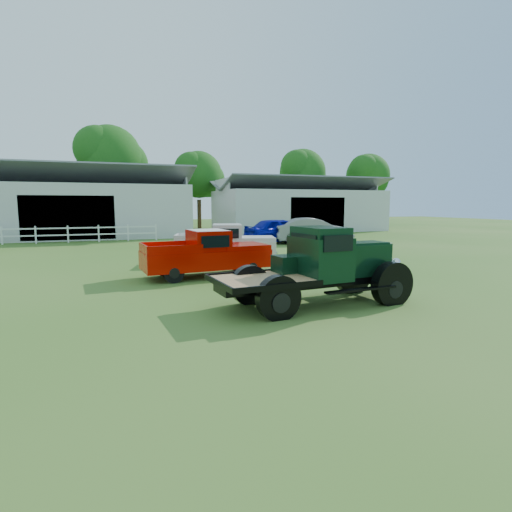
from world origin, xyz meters
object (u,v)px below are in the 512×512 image
object	(u,v)px
red_pickup	(206,253)
misc_car_grey	(313,231)
misc_car_blue	(280,230)
white_pickup	(225,244)
vintage_flatbed	(316,266)

from	to	relation	value
red_pickup	misc_car_grey	distance (m)	13.83
red_pickup	misc_car_blue	xyz separation A→B (m)	(7.72, 11.00, -0.01)
red_pickup	misc_car_grey	size ratio (longest dim) A/B	0.91
misc_car_blue	misc_car_grey	xyz separation A→B (m)	(1.96, -1.13, 0.00)
misc_car_blue	misc_car_grey	size ratio (longest dim) A/B	0.96
white_pickup	vintage_flatbed	bearing A→B (deg)	-73.86
vintage_flatbed	misc_car_blue	xyz separation A→B (m)	(5.89, 16.15, -0.18)
white_pickup	misc_car_blue	xyz separation A→B (m)	(6.10, 7.77, -0.00)
vintage_flatbed	misc_car_blue	bearing A→B (deg)	65.15
vintage_flatbed	white_pickup	distance (m)	8.39
misc_car_blue	misc_car_grey	bearing A→B (deg)	-126.91
vintage_flatbed	red_pickup	world-z (taller)	vintage_flatbed
vintage_flatbed	red_pickup	distance (m)	5.47
vintage_flatbed	misc_car_blue	world-z (taller)	vintage_flatbed
misc_car_grey	misc_car_blue	bearing A→B (deg)	72.99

